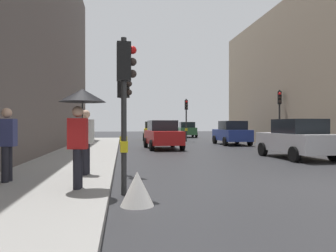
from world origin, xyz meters
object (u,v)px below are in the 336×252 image
Objects in this scene: traffic_light_near_left at (125,86)px; traffic_light_mid_street at (279,108)px; pedestrian_with_grey_backpack at (5,140)px; warning_sign_triangle at (137,189)px; car_silver_hatchback at (296,139)px; pedestrian_with_umbrella at (81,110)px; traffic_light_far_median at (186,112)px; pedestrian_with_black_backpack at (84,138)px; car_green_estate at (187,130)px; traffic_light_near_right at (124,100)px; car_red_sedan at (163,135)px; car_blue_van at (232,133)px; car_yellow_taxi at (153,131)px.

traffic_light_mid_street is (10.25, 13.39, 0.25)m from traffic_light_near_left.
warning_sign_triangle is (3.06, -2.11, -0.84)m from pedestrian_with_grey_backpack.
pedestrian_with_umbrella is at bearing -142.78° from car_silver_hatchback.
traffic_light_far_median is 1.74× the size of pedestrian_with_umbrella.
pedestrian_with_umbrella is 1.21× the size of pedestrian_with_black_backpack.
car_silver_hatchback is 23.63m from car_green_estate.
traffic_light_near_left reaches higher than traffic_light_near_right.
traffic_light_near_right is at bearing 93.27° from warning_sign_triangle.
warning_sign_triangle is at bearing -102.80° from car_green_estate.
pedestrian_with_black_backpack is (-8.39, -28.15, 0.29)m from car_green_estate.
traffic_light_near_right is 10.55m from car_red_sedan.
traffic_light_mid_street is at bearing -51.87° from car_blue_van.
traffic_light_near_right is 0.76× the size of car_silver_hatchback.
traffic_light_near_left is 1.93× the size of pedestrian_with_black_backpack.
traffic_light_far_median is 0.86× the size of car_green_estate.
traffic_light_far_median is 5.73× the size of warning_sign_triangle.
traffic_light_near_left is 21.70m from traffic_light_far_median.
pedestrian_with_umbrella is at bearing -29.47° from pedestrian_with_grey_backpack.
pedestrian_with_black_backpack is (-11.34, -11.37, -1.46)m from traffic_light_mid_street.
traffic_light_near_right reaches higher than pedestrian_with_black_backpack.
traffic_light_near_left is at bearing -100.51° from car_red_sedan.
traffic_light_near_left is 1.07m from pedestrian_with_umbrella.
car_green_estate is 29.38m from pedestrian_with_black_backpack.
car_yellow_taxi is 23.97m from pedestrian_with_grey_backpack.
traffic_light_near_right is at bearing -103.40° from car_red_sedan.
traffic_light_far_median is 14.73m from car_silver_hatchback.
car_green_estate is at bearing 77.20° from warning_sign_triangle.
car_red_sedan is (-7.83, -0.35, -1.74)m from traffic_light_mid_street.
traffic_light_mid_street is at bearing 69.08° from car_silver_hatchback.
car_red_sedan is (-0.47, -11.33, 0.00)m from car_yellow_taxi.
car_blue_van reaches higher than warning_sign_triangle.
traffic_light_mid_street is at bearing 55.13° from warning_sign_triangle.
pedestrian_with_black_backpack is at bearing -100.12° from car_yellow_taxi.
traffic_light_mid_street is 16.13m from pedestrian_with_black_backpack.
traffic_light_near_right is (-5.45, -18.13, -0.30)m from traffic_light_far_median.
warning_sign_triangle is at bearing -34.59° from pedestrian_with_grey_backpack.
car_silver_hatchback is at bearing 40.58° from traffic_light_near_left.
traffic_light_near_right is 3.02m from pedestrian_with_umbrella.
traffic_light_mid_street is 17.44m from pedestrian_with_umbrella.
car_blue_van is 13.88m from car_green_estate.
pedestrian_with_black_backpack reaches higher than warning_sign_triangle.
traffic_light_mid_street is 2.14× the size of pedestrian_with_black_backpack.
car_green_estate is (4.88, 17.12, 0.00)m from car_red_sedan.
traffic_light_mid_street is at bearing 45.07° from pedestrian_with_black_backpack.
traffic_light_near_left is 16.86m from traffic_light_mid_street.
pedestrian_with_black_backpack is at bearing 113.52° from warning_sign_triangle.
traffic_light_near_left is at bearing -21.23° from pedestrian_with_grey_backpack.
traffic_light_near_right reaches higher than car_green_estate.
car_silver_hatchback is 11.80m from pedestrian_with_grey_backpack.
traffic_light_near_left reaches higher than car_red_sedan.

